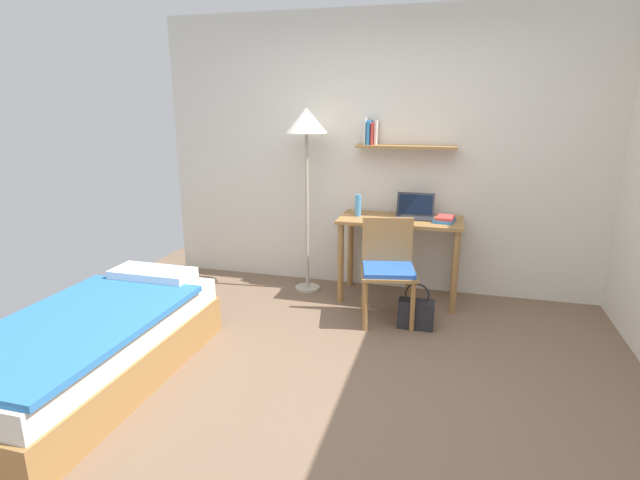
{
  "coord_description": "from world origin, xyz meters",
  "views": [
    {
      "loc": [
        0.64,
        -2.66,
        1.75
      ],
      "look_at": [
        -0.23,
        0.51,
        0.85
      ],
      "focal_mm": 27.61,
      "sensor_mm": 36.0,
      "label": 1
    }
  ],
  "objects_px": {
    "handbag": "(416,313)",
    "laptop": "(415,211)",
    "bed": "(91,349)",
    "book_stack": "(445,219)",
    "desk": "(400,234)",
    "water_bottle": "(358,205)",
    "desk_chair": "(388,265)",
    "standing_lamp": "(306,132)"
  },
  "relations": [
    {
      "from": "book_stack",
      "to": "handbag",
      "type": "height_order",
      "value": "book_stack"
    },
    {
      "from": "laptop",
      "to": "standing_lamp",
      "type": "bearing_deg",
      "value": -175.35
    },
    {
      "from": "bed",
      "to": "standing_lamp",
      "type": "bearing_deg",
      "value": 66.59
    },
    {
      "from": "handbag",
      "to": "book_stack",
      "type": "bearing_deg",
      "value": 73.7
    },
    {
      "from": "book_stack",
      "to": "handbag",
      "type": "xyz_separation_m",
      "value": [
        -0.17,
        -0.58,
        -0.66
      ]
    },
    {
      "from": "water_bottle",
      "to": "book_stack",
      "type": "distance_m",
      "value": 0.78
    },
    {
      "from": "standing_lamp",
      "to": "water_bottle",
      "type": "bearing_deg",
      "value": -0.01
    },
    {
      "from": "desk_chair",
      "to": "standing_lamp",
      "type": "relative_size",
      "value": 0.49
    },
    {
      "from": "laptop",
      "to": "book_stack",
      "type": "distance_m",
      "value": 0.29
    },
    {
      "from": "desk",
      "to": "bed",
      "type": "bearing_deg",
      "value": -131.25
    },
    {
      "from": "bed",
      "to": "desk_chair",
      "type": "xyz_separation_m",
      "value": [
        1.7,
        1.5,
        0.24
      ]
    },
    {
      "from": "book_stack",
      "to": "desk",
      "type": "bearing_deg",
      "value": 176.48
    },
    {
      "from": "bed",
      "to": "desk",
      "type": "relative_size",
      "value": 1.72
    },
    {
      "from": "laptop",
      "to": "desk",
      "type": "bearing_deg",
      "value": -145.01
    },
    {
      "from": "handbag",
      "to": "laptop",
      "type": "bearing_deg",
      "value": 98.5
    },
    {
      "from": "laptop",
      "to": "water_bottle",
      "type": "relative_size",
      "value": 1.72
    },
    {
      "from": "desk_chair",
      "to": "handbag",
      "type": "distance_m",
      "value": 0.45
    },
    {
      "from": "desk",
      "to": "standing_lamp",
      "type": "distance_m",
      "value": 1.26
    },
    {
      "from": "water_bottle",
      "to": "handbag",
      "type": "relative_size",
      "value": 0.52
    },
    {
      "from": "desk",
      "to": "handbag",
      "type": "height_order",
      "value": "desk"
    },
    {
      "from": "laptop",
      "to": "handbag",
      "type": "height_order",
      "value": "laptop"
    },
    {
      "from": "desk_chair",
      "to": "book_stack",
      "type": "height_order",
      "value": "desk_chair"
    },
    {
      "from": "bed",
      "to": "water_bottle",
      "type": "distance_m",
      "value": 2.48
    },
    {
      "from": "desk",
      "to": "water_bottle",
      "type": "relative_size",
      "value": 5.52
    },
    {
      "from": "bed",
      "to": "desk",
      "type": "bearing_deg",
      "value": 48.75
    },
    {
      "from": "bed",
      "to": "desk_chair",
      "type": "height_order",
      "value": "desk_chair"
    },
    {
      "from": "bed",
      "to": "book_stack",
      "type": "bearing_deg",
      "value": 42.7
    },
    {
      "from": "desk",
      "to": "standing_lamp",
      "type": "bearing_deg",
      "value": -179.97
    },
    {
      "from": "book_stack",
      "to": "handbag",
      "type": "distance_m",
      "value": 0.89
    },
    {
      "from": "desk_chair",
      "to": "standing_lamp",
      "type": "height_order",
      "value": "standing_lamp"
    },
    {
      "from": "standing_lamp",
      "to": "water_bottle",
      "type": "height_order",
      "value": "standing_lamp"
    },
    {
      "from": "desk",
      "to": "laptop",
      "type": "height_order",
      "value": "laptop"
    },
    {
      "from": "laptop",
      "to": "desk_chair",
      "type": "bearing_deg",
      "value": -105.13
    },
    {
      "from": "water_bottle",
      "to": "book_stack",
      "type": "relative_size",
      "value": 0.77
    },
    {
      "from": "desk_chair",
      "to": "laptop",
      "type": "relative_size",
      "value": 2.48
    },
    {
      "from": "water_bottle",
      "to": "book_stack",
      "type": "height_order",
      "value": "water_bottle"
    },
    {
      "from": "standing_lamp",
      "to": "book_stack",
      "type": "height_order",
      "value": "standing_lamp"
    },
    {
      "from": "bed",
      "to": "book_stack",
      "type": "relative_size",
      "value": 7.29
    },
    {
      "from": "bed",
      "to": "laptop",
      "type": "xyz_separation_m",
      "value": [
        1.86,
        2.07,
        0.58
      ]
    },
    {
      "from": "desk_chair",
      "to": "book_stack",
      "type": "bearing_deg",
      "value": 47.69
    },
    {
      "from": "bed",
      "to": "handbag",
      "type": "relative_size",
      "value": 4.94
    },
    {
      "from": "bed",
      "to": "standing_lamp",
      "type": "height_order",
      "value": "standing_lamp"
    }
  ]
}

